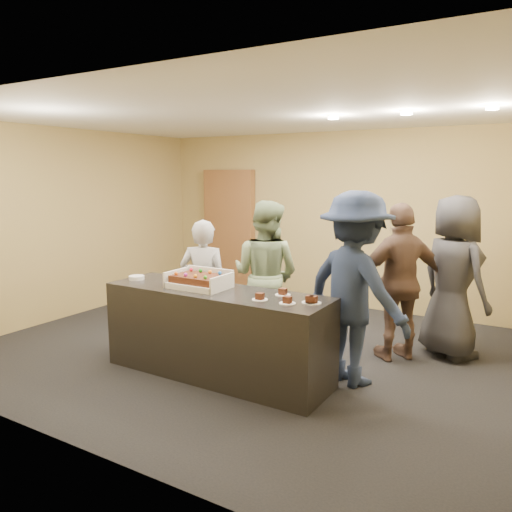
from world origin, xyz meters
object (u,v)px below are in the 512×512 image
at_px(serving_counter, 217,333).
at_px(cake_box, 200,283).
at_px(storage_cabinet, 229,231).
at_px(person_navy_man, 355,289).
at_px(person_server_grey, 204,287).
at_px(sheet_cake, 199,278).
at_px(person_brown_extra, 401,282).
at_px(person_dark_suit, 453,277).
at_px(plate_stack, 137,278).
at_px(person_sage_man, 266,275).

height_order(serving_counter, cake_box, cake_box).
distance_m(storage_cabinet, person_navy_man, 4.21).
bearing_deg(person_server_grey, sheet_cake, 101.60).
bearing_deg(person_brown_extra, person_dark_suit, 174.31).
xyz_separation_m(person_server_grey, person_brown_extra, (2.00, 0.94, 0.10)).
distance_m(serving_counter, person_navy_man, 1.47).
relative_size(person_server_grey, person_brown_extra, 0.88).
xyz_separation_m(storage_cabinet, person_brown_extra, (3.48, -1.79, -0.19)).
bearing_deg(storage_cabinet, sheet_cake, -60.97).
xyz_separation_m(sheet_cake, plate_stack, (-0.83, -0.04, -0.08)).
relative_size(sheet_cake, person_navy_man, 0.27).
relative_size(storage_cabinet, person_dark_suit, 1.16).
bearing_deg(plate_stack, person_brown_extra, 30.21).
distance_m(serving_counter, person_sage_man, 1.10).
bearing_deg(cake_box, person_navy_man, 20.16).
distance_m(serving_counter, person_brown_extra, 2.10).
bearing_deg(person_brown_extra, cake_box, -5.56).
distance_m(storage_cabinet, plate_stack, 3.40).
height_order(cake_box, person_brown_extra, person_brown_extra).
distance_m(storage_cabinet, person_dark_suit, 4.20).
xyz_separation_m(serving_counter, person_navy_man, (1.26, 0.56, 0.50)).
bearing_deg(sheet_cake, serving_counter, -0.00).
relative_size(cake_box, person_brown_extra, 0.34).
relative_size(storage_cabinet, person_sage_man, 1.21).
relative_size(plate_stack, person_dark_suit, 0.09).
distance_m(storage_cabinet, person_brown_extra, 3.92).
bearing_deg(storage_cabinet, plate_stack, -73.67).
bearing_deg(person_dark_suit, cake_box, 76.35).
relative_size(serving_counter, sheet_cake, 4.67).
bearing_deg(person_brown_extra, serving_counter, -1.26).
bearing_deg(person_sage_man, cake_box, 76.33).
height_order(serving_counter, person_dark_suit, person_dark_suit).
bearing_deg(person_server_grey, plate_stack, 25.11).
xyz_separation_m(sheet_cake, person_sage_man, (0.21, 1.01, -0.12)).
xyz_separation_m(person_navy_man, person_dark_suit, (0.69, 1.27, -0.03)).
bearing_deg(plate_stack, person_server_grey, 45.57).
height_order(person_server_grey, person_navy_man, person_navy_man).
distance_m(person_server_grey, person_navy_man, 1.80).
height_order(person_brown_extra, person_dark_suit, person_dark_suit).
relative_size(plate_stack, person_brown_extra, 0.10).
height_order(sheet_cake, plate_stack, sheet_cake).
xyz_separation_m(person_server_grey, person_navy_man, (1.79, 0.07, 0.18)).
xyz_separation_m(serving_counter, person_brown_extra, (1.47, 1.43, 0.43)).
height_order(serving_counter, person_server_grey, person_server_grey).
height_order(cake_box, plate_stack, cake_box).
distance_m(serving_counter, plate_stack, 1.15).
bearing_deg(person_brown_extra, storage_cabinet, -72.71).
relative_size(storage_cabinet, person_brown_extra, 1.21).
bearing_deg(person_dark_suit, person_brown_extra, 76.25).
xyz_separation_m(serving_counter, cake_box, (-0.21, 0.02, 0.49)).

